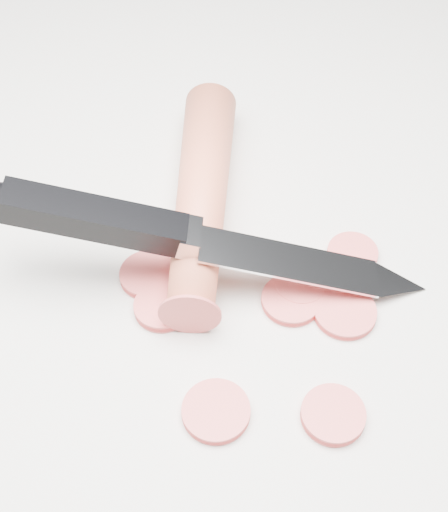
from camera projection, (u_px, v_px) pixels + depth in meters
ground at (223, 242)px, 0.49m from camera, size 2.40×2.40×0.00m
carrot at (202, 196)px, 0.49m from camera, size 0.15×0.17×0.03m
carrot_slice_0 at (216, 411)px, 0.41m from camera, size 0.04×0.04×0.01m
carrot_slice_1 at (291, 300)px, 0.45m from camera, size 0.04×0.04×0.01m
carrot_slice_2 at (301, 284)px, 0.46m from camera, size 0.03×0.03×0.01m
carrot_slice_3 at (352, 253)px, 0.48m from camera, size 0.03×0.03×0.01m
carrot_slice_4 at (345, 312)px, 0.45m from camera, size 0.04×0.04×0.01m
carrot_slice_5 at (148, 275)px, 0.47m from camera, size 0.04×0.04×0.01m
carrot_slice_6 at (333, 415)px, 0.40m from camera, size 0.04×0.04×0.01m
carrot_slice_7 at (162, 307)px, 0.45m from camera, size 0.04×0.04×0.01m
kitchen_knife at (215, 239)px, 0.44m from camera, size 0.23×0.21×0.08m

